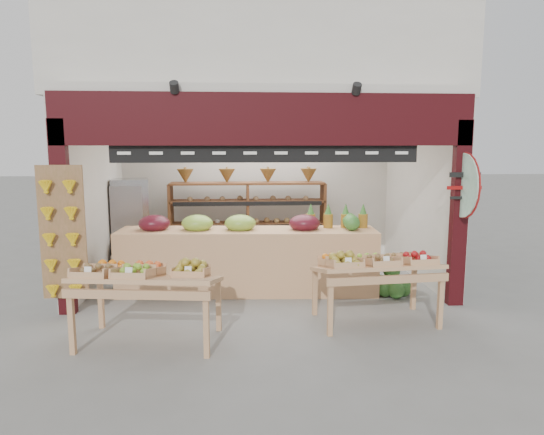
{
  "coord_description": "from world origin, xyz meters",
  "views": [
    {
      "loc": [
        -0.39,
        -7.68,
        2.3
      ],
      "look_at": [
        0.14,
        -0.2,
        1.18
      ],
      "focal_mm": 32.0,
      "sensor_mm": 36.0,
      "label": 1
    }
  ],
  "objects_px": {
    "display_table_left": "(140,275)",
    "watermelon_pile": "(390,284)",
    "back_shelving": "(248,207)",
    "display_table_right": "(376,264)",
    "refrigerator": "(131,224)",
    "cardboard_stack": "(141,261)",
    "mid_counter": "(247,258)"
  },
  "relations": [
    {
      "from": "back_shelving",
      "to": "cardboard_stack",
      "type": "bearing_deg",
      "value": -159.35
    },
    {
      "from": "display_table_left",
      "to": "refrigerator",
      "type": "bearing_deg",
      "value": 103.49
    },
    {
      "from": "display_table_left",
      "to": "watermelon_pile",
      "type": "height_order",
      "value": "display_table_left"
    },
    {
      "from": "watermelon_pile",
      "to": "cardboard_stack",
      "type": "bearing_deg",
      "value": 160.42
    },
    {
      "from": "cardboard_stack",
      "to": "display_table_left",
      "type": "xyz_separation_m",
      "value": [
        0.6,
        -3.02,
        0.55
      ]
    },
    {
      "from": "watermelon_pile",
      "to": "back_shelving",
      "type": "bearing_deg",
      "value": 134.59
    },
    {
      "from": "mid_counter",
      "to": "refrigerator",
      "type": "bearing_deg",
      "value": 142.01
    },
    {
      "from": "refrigerator",
      "to": "cardboard_stack",
      "type": "height_order",
      "value": "refrigerator"
    },
    {
      "from": "back_shelving",
      "to": "watermelon_pile",
      "type": "distance_m",
      "value": 3.21
    },
    {
      "from": "mid_counter",
      "to": "watermelon_pile",
      "type": "height_order",
      "value": "mid_counter"
    },
    {
      "from": "refrigerator",
      "to": "mid_counter",
      "type": "xyz_separation_m",
      "value": [
        2.13,
        -1.66,
        -0.3
      ]
    },
    {
      "from": "display_table_left",
      "to": "back_shelving",
      "type": "bearing_deg",
      "value": 70.32
    },
    {
      "from": "back_shelving",
      "to": "display_table_right",
      "type": "height_order",
      "value": "back_shelving"
    },
    {
      "from": "mid_counter",
      "to": "watermelon_pile",
      "type": "distance_m",
      "value": 2.27
    },
    {
      "from": "cardboard_stack",
      "to": "back_shelving",
      "type": "bearing_deg",
      "value": 20.65
    },
    {
      "from": "refrigerator",
      "to": "cardboard_stack",
      "type": "bearing_deg",
      "value": -74.81
    },
    {
      "from": "back_shelving",
      "to": "display_table_left",
      "type": "xyz_separation_m",
      "value": [
        -1.34,
        -3.75,
        -0.32
      ]
    },
    {
      "from": "mid_counter",
      "to": "display_table_right",
      "type": "xyz_separation_m",
      "value": [
        1.66,
        -1.43,
        0.23
      ]
    },
    {
      "from": "refrigerator",
      "to": "display_table_right",
      "type": "xyz_separation_m",
      "value": [
        3.78,
        -3.09,
        -0.06
      ]
    },
    {
      "from": "display_table_right",
      "to": "watermelon_pile",
      "type": "height_order",
      "value": "display_table_right"
    },
    {
      "from": "cardboard_stack",
      "to": "display_table_right",
      "type": "relative_size",
      "value": 0.66
    },
    {
      "from": "refrigerator",
      "to": "display_table_right",
      "type": "distance_m",
      "value": 4.89
    },
    {
      "from": "refrigerator",
      "to": "watermelon_pile",
      "type": "relative_size",
      "value": 2.59
    },
    {
      "from": "mid_counter",
      "to": "watermelon_pile",
      "type": "bearing_deg",
      "value": -7.63
    },
    {
      "from": "cardboard_stack",
      "to": "mid_counter",
      "type": "xyz_separation_m",
      "value": [
        1.88,
        -1.16,
        0.29
      ]
    },
    {
      "from": "refrigerator",
      "to": "watermelon_pile",
      "type": "distance_m",
      "value": 4.81
    },
    {
      "from": "back_shelving",
      "to": "mid_counter",
      "type": "distance_m",
      "value": 1.98
    },
    {
      "from": "back_shelving",
      "to": "cardboard_stack",
      "type": "height_order",
      "value": "back_shelving"
    },
    {
      "from": "back_shelving",
      "to": "display_table_right",
      "type": "xyz_separation_m",
      "value": [
        1.6,
        -3.32,
        -0.34
      ]
    },
    {
      "from": "refrigerator",
      "to": "watermelon_pile",
      "type": "bearing_deg",
      "value": -35.37
    },
    {
      "from": "back_shelving",
      "to": "refrigerator",
      "type": "height_order",
      "value": "back_shelving"
    },
    {
      "from": "mid_counter",
      "to": "display_table_left",
      "type": "bearing_deg",
      "value": -124.54
    }
  ]
}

